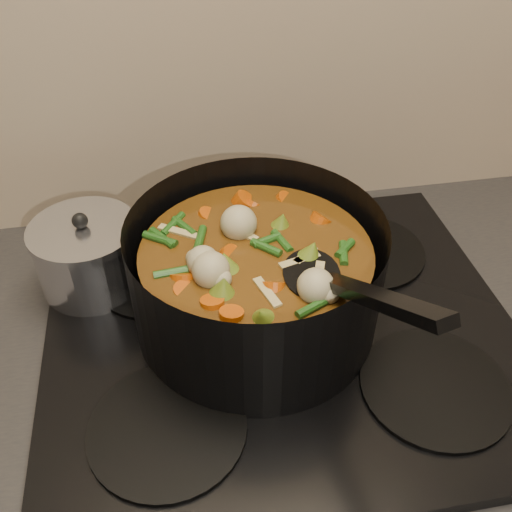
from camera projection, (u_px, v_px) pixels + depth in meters
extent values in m
cube|color=brown|center=(274.00, 506.00, 1.08)|extent=(2.60, 0.60, 0.86)
cube|color=black|center=(281.00, 349.00, 0.79)|extent=(2.64, 0.64, 0.05)
cube|color=black|center=(282.00, 332.00, 0.77)|extent=(0.62, 0.54, 0.02)
cylinder|color=black|center=(167.00, 428.00, 0.64)|extent=(0.18, 0.18, 0.01)
cylinder|color=black|center=(435.00, 387.00, 0.68)|extent=(0.18, 0.18, 0.01)
cylinder|color=black|center=(157.00, 275.00, 0.84)|extent=(0.18, 0.18, 0.01)
cylinder|color=black|center=(366.00, 251.00, 0.88)|extent=(0.18, 0.18, 0.01)
cylinder|color=black|center=(256.00, 275.00, 0.72)|extent=(0.33, 0.33, 0.16)
cylinder|color=black|center=(256.00, 316.00, 0.77)|extent=(0.31, 0.31, 0.01)
cylinder|color=brown|center=(256.00, 283.00, 0.73)|extent=(0.29, 0.29, 0.11)
cylinder|color=#C15209|center=(290.00, 249.00, 0.70)|extent=(0.03, 0.03, 0.03)
cylinder|color=#C15209|center=(283.00, 220.00, 0.75)|extent=(0.04, 0.04, 0.03)
cylinder|color=#C15209|center=(225.00, 205.00, 0.77)|extent=(0.04, 0.04, 0.03)
cylinder|color=#C15209|center=(211.00, 244.00, 0.71)|extent=(0.03, 0.04, 0.03)
cylinder|color=#C15209|center=(191.00, 282.00, 0.66)|extent=(0.04, 0.04, 0.03)
cylinder|color=#C15209|center=(254.00, 276.00, 0.67)|extent=(0.04, 0.04, 0.03)
cylinder|color=#C15209|center=(304.00, 281.00, 0.66)|extent=(0.04, 0.04, 0.03)
cylinder|color=#C15209|center=(342.00, 244.00, 0.71)|extent=(0.04, 0.03, 0.03)
cylinder|color=#C15209|center=(279.00, 227.00, 0.74)|extent=(0.04, 0.04, 0.03)
cylinder|color=#C15209|center=(231.00, 211.00, 0.76)|extent=(0.04, 0.04, 0.03)
cylinder|color=#C15209|center=(224.00, 246.00, 0.71)|extent=(0.03, 0.03, 0.03)
cylinder|color=#C15209|center=(202.00, 275.00, 0.67)|extent=(0.04, 0.04, 0.03)
sphere|color=tan|center=(309.00, 237.00, 0.70)|extent=(0.04, 0.04, 0.04)
sphere|color=tan|center=(229.00, 216.00, 0.73)|extent=(0.04, 0.04, 0.04)
sphere|color=tan|center=(221.00, 273.00, 0.65)|extent=(0.04, 0.04, 0.04)
sphere|color=tan|center=(310.00, 253.00, 0.67)|extent=(0.04, 0.04, 0.04)
cone|color=olive|center=(284.00, 296.00, 0.63)|extent=(0.04, 0.04, 0.04)
cone|color=olive|center=(322.00, 229.00, 0.72)|extent=(0.04, 0.04, 0.04)
cone|color=olive|center=(226.00, 208.00, 0.75)|extent=(0.04, 0.04, 0.04)
cone|color=olive|center=(188.00, 271.00, 0.66)|extent=(0.04, 0.04, 0.04)
cone|color=olive|center=(300.00, 290.00, 0.63)|extent=(0.04, 0.04, 0.04)
cylinder|color=#215719|center=(274.00, 227.00, 0.73)|extent=(0.01, 0.04, 0.01)
cylinder|color=#215719|center=(225.00, 201.00, 0.77)|extent=(0.04, 0.03, 0.01)
cylinder|color=#215719|center=(188.00, 236.00, 0.71)|extent=(0.04, 0.02, 0.01)
cylinder|color=#215719|center=(208.00, 270.00, 0.66)|extent=(0.03, 0.04, 0.01)
cylinder|color=#215719|center=(253.00, 275.00, 0.66)|extent=(0.03, 0.04, 0.01)
cylinder|color=#215719|center=(328.00, 290.00, 0.64)|extent=(0.04, 0.02, 0.01)
cylinder|color=#215719|center=(327.00, 242.00, 0.70)|extent=(0.04, 0.03, 0.01)
cylinder|color=#215719|center=(283.00, 219.00, 0.74)|extent=(0.01, 0.04, 0.01)
cylinder|color=#215719|center=(242.00, 226.00, 0.73)|extent=(0.04, 0.03, 0.01)
cylinder|color=#215719|center=(174.00, 232.00, 0.72)|extent=(0.04, 0.02, 0.01)
cylinder|color=#215719|center=(192.00, 275.00, 0.66)|extent=(0.03, 0.04, 0.01)
cylinder|color=#215719|center=(250.00, 287.00, 0.64)|extent=(0.03, 0.04, 0.01)
cube|color=tan|center=(199.00, 232.00, 0.72)|extent=(0.05, 0.01, 0.00)
cube|color=tan|center=(210.00, 281.00, 0.65)|extent=(0.02, 0.05, 0.00)
cube|color=tan|center=(292.00, 287.00, 0.64)|extent=(0.05, 0.03, 0.00)
cube|color=tan|center=(317.00, 239.00, 0.71)|extent=(0.04, 0.04, 0.00)
cube|color=tan|center=(260.00, 211.00, 0.75)|extent=(0.03, 0.05, 0.00)
cube|color=tan|center=(198.00, 234.00, 0.72)|extent=(0.05, 0.02, 0.00)
cube|color=tan|center=(213.00, 283.00, 0.65)|extent=(0.01, 0.05, 0.00)
ellipsoid|color=black|center=(311.00, 275.00, 0.66)|extent=(0.08, 0.10, 0.01)
cube|color=black|center=(376.00, 298.00, 0.55)|extent=(0.07, 0.19, 0.12)
cylinder|color=silver|center=(89.00, 258.00, 0.80)|extent=(0.14, 0.14, 0.09)
cylinder|color=silver|center=(82.00, 230.00, 0.77)|extent=(0.15, 0.15, 0.01)
sphere|color=black|center=(80.00, 221.00, 0.76)|extent=(0.02, 0.02, 0.02)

